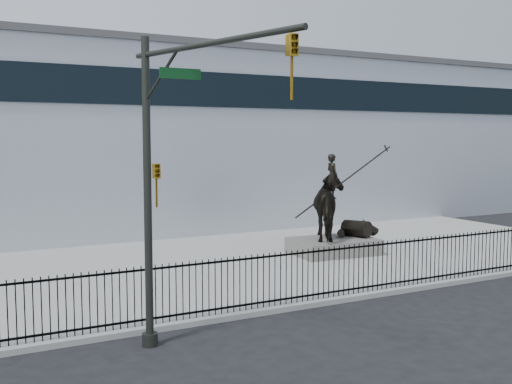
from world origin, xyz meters
name	(u,v)px	position (x,y,z in m)	size (l,w,h in m)	color
ground	(391,307)	(0.00, 0.00, 0.00)	(120.00, 120.00, 0.00)	black
plaza	(270,260)	(0.00, 7.00, 0.07)	(30.00, 12.00, 0.15)	#999996
building	(158,143)	(0.00, 20.00, 4.50)	(44.00, 14.00, 9.00)	silver
picket_fence	(364,268)	(0.00, 1.25, 0.90)	(22.10, 0.10, 1.50)	black
statue_plinth	(334,246)	(2.70, 6.59, 0.46)	(3.27, 2.25, 0.61)	#63605B
equestrian_statue	(335,207)	(2.76, 6.58, 2.05)	(4.18, 2.75, 3.55)	black
traffic_signal_left	(170,173)	(-6.75, -0.62, 4.03)	(1.52, 4.84, 7.00)	#242722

